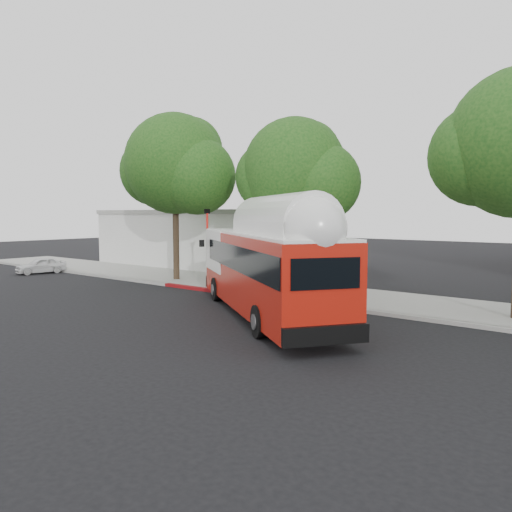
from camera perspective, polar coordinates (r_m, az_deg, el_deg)
The scene contains 10 objects.
ground at distance 19.58m, azimuth -3.26°, elevation -6.84°, with size 120.00×120.00×0.00m, color black.
sidewalk at distance 24.70m, azimuth 6.92°, elevation -4.25°, with size 60.00×5.00×0.15m, color gray.
curb_strip at distance 22.56m, azimuth 3.42°, elevation -5.09°, with size 60.00×0.30×0.15m, color gray.
red_curb_segment at distance 24.40m, azimuth -2.35°, elevation -4.32°, with size 10.00×0.32×0.16m, color maroon.
street_tree_left at distance 29.26m, azimuth -8.52°, elevation 9.97°, with size 6.67×5.80×9.74m.
street_tree_mid at distance 24.42m, azimuth 5.31°, elevation 9.38°, with size 5.75×5.00×8.62m.
low_commercial_bldg at distance 39.01m, azimuth -4.77°, elevation 2.16°, with size 16.20×10.20×4.25m.
transit_bus at distance 19.20m, azimuth 1.09°, elevation -1.81°, with size 11.48×9.07×3.72m.
parked_car at distance 36.20m, azimuth -23.36°, elevation -0.98°, with size 3.17×1.28×1.08m, color silver.
signal_pole at distance 26.34m, azimuth -5.57°, elevation 0.91°, with size 0.12×0.40×4.22m.
Camera 1 is at (12.86, -14.23, 3.96)m, focal length 35.00 mm.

